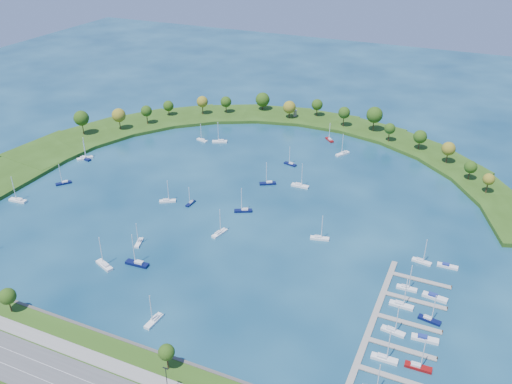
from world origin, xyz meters
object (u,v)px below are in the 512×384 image
at_px(docked_boat_9, 435,297).
at_px(docked_boat_10, 422,261).
at_px(moored_boat_15, 202,140).
at_px(docked_boat_5, 425,339).
at_px(moored_boat_12, 268,183).
at_px(moored_boat_18, 320,238).
at_px(moored_boat_8, 139,242).
at_px(docked_boat_2, 384,358).
at_px(moored_boat_13, 220,141).
at_px(moored_boat_16, 18,200).
at_px(docked_boat_6, 401,304).
at_px(moored_boat_5, 85,158).
at_px(moored_boat_20, 85,158).
at_px(moored_boat_4, 343,153).
at_px(moored_boat_17, 290,163).
at_px(docked_boat_4, 393,330).
at_px(harbor_tower, 295,113).
at_px(moored_boat_0, 243,210).
at_px(docked_boat_8, 407,287).
at_px(moored_boat_10, 330,139).
at_px(moored_boat_19, 219,233).
at_px(moored_boat_3, 137,263).
at_px(docked_boat_3, 418,366).
at_px(moored_boat_1, 154,320).
at_px(moored_boat_6, 104,265).
at_px(moored_boat_9, 191,203).
at_px(docked_boat_11, 447,266).
at_px(moored_boat_11, 167,200).
at_px(moored_boat_7, 300,185).
at_px(dock_system, 392,332).
at_px(docked_boat_7, 429,319).

distance_m(docked_boat_9, docked_boat_10, 22.42).
relative_size(moored_boat_15, docked_boat_5, 1.21).
height_order(moored_boat_12, moored_boat_18, moored_boat_12).
relative_size(moored_boat_8, docked_boat_2, 0.83).
distance_m(moored_boat_8, moored_boat_13, 112.57).
xyz_separation_m(moored_boat_16, docked_boat_6, (185.61, -1.52, -0.02)).
relative_size(moored_boat_5, docked_boat_10, 1.14).
bearing_deg(moored_boat_20, moored_boat_4, 38.72).
relative_size(docked_boat_5, docked_boat_6, 0.72).
bearing_deg(moored_boat_17, docked_boat_4, 140.22).
relative_size(harbor_tower, moored_boat_5, 0.33).
distance_m(moored_boat_0, docked_boat_8, 85.44).
bearing_deg(moored_boat_12, moored_boat_10, -130.19).
bearing_deg(docked_boat_2, moored_boat_19, 151.15).
height_order(moored_boat_3, docked_boat_3, moored_boat_3).
bearing_deg(moored_boat_1, moored_boat_6, -114.10).
bearing_deg(moored_boat_18, moored_boat_9, 163.12).
bearing_deg(docked_boat_11, docked_boat_6, -112.48).
bearing_deg(docked_boat_3, moored_boat_10, 114.50).
bearing_deg(moored_boat_10, docked_boat_6, 162.78).
relative_size(harbor_tower, moored_boat_11, 0.37).
relative_size(moored_boat_11, docked_boat_6, 0.91).
relative_size(moored_boat_3, moored_boat_11, 1.24).
height_order(moored_boat_17, docked_boat_2, docked_boat_2).
xyz_separation_m(moored_boat_7, docked_boat_11, (77.54, -40.50, -0.34)).
xyz_separation_m(moored_boat_18, moored_boat_19, (-41.49, -14.24, 0.01)).
height_order(moored_boat_17, docked_boat_8, docked_boat_8).
relative_size(moored_boat_8, moored_boat_9, 1.10).
bearing_deg(docked_boat_4, moored_boat_12, 141.86).
xyz_separation_m(docked_boat_10, docked_boat_11, (9.95, 1.07, -0.28)).
bearing_deg(harbor_tower, dock_system, -60.23).
bearing_deg(moored_boat_20, moored_boat_3, -27.76).
height_order(moored_boat_5, moored_boat_8, moored_boat_5).
bearing_deg(harbor_tower, docked_boat_2, -61.96).
distance_m(moored_boat_4, moored_boat_12, 57.19).
distance_m(moored_boat_8, docked_boat_8, 111.62).
xyz_separation_m(moored_boat_1, moored_boat_20, (-110.29, 97.07, -0.02)).
xyz_separation_m(moored_boat_19, docked_boat_6, (82.28, -15.60, 0.01)).
bearing_deg(moored_boat_13, docked_boat_9, 121.13).
xyz_separation_m(docked_boat_3, docked_boat_9, (-0.05, 37.05, -0.24)).
xyz_separation_m(moored_boat_0, docked_boat_6, (81.08, -37.61, 0.01)).
bearing_deg(docked_boat_4, docked_boat_3, -43.44).
distance_m(moored_boat_8, moored_boat_20, 96.75).
bearing_deg(moored_boat_17, moored_boat_16, 55.29).
bearing_deg(moored_boat_9, moored_boat_0, 102.06).
relative_size(moored_boat_3, moored_boat_13, 1.10).
height_order(moored_boat_9, docked_boat_2, docked_boat_2).
bearing_deg(moored_boat_11, harbor_tower, 51.00).
bearing_deg(moored_boat_17, moored_boat_12, 99.04).
height_order(moored_boat_6, docked_boat_7, moored_boat_6).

